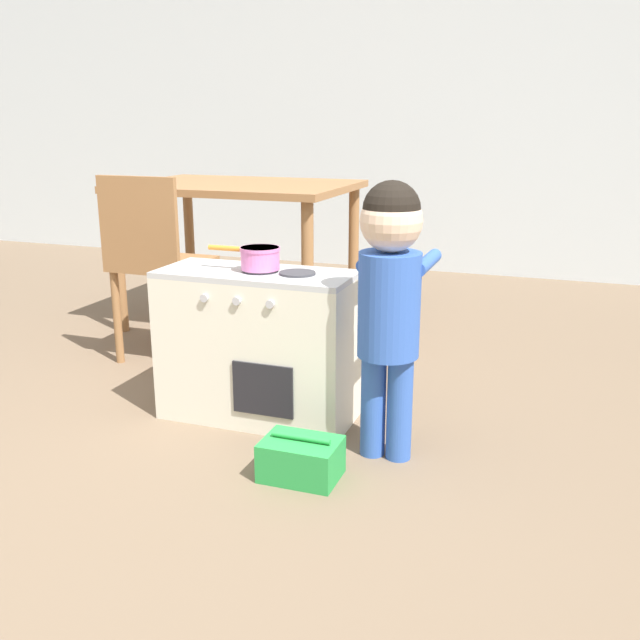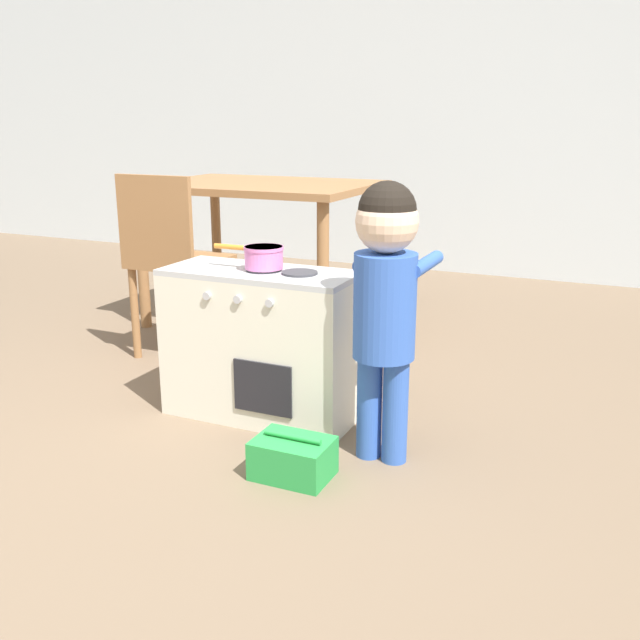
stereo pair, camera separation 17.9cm
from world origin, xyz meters
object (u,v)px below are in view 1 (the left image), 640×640
object	(u,v)px
toy_basket	(301,459)
child_figure	(390,284)
dining_table	(239,202)
dining_chair_near	(156,261)
play_kitchen	(258,345)
toy_pot	(259,257)

from	to	relation	value
toy_basket	child_figure	bearing A→B (deg)	48.73
child_figure	dining_table	bearing A→B (deg)	131.64
dining_table	dining_chair_near	distance (m)	0.71
play_kitchen	toy_basket	world-z (taller)	play_kitchen
dining_chair_near	play_kitchen	bearing A→B (deg)	-32.28
toy_basket	dining_table	size ratio (longest dim) A/B	0.20
play_kitchen	child_figure	bearing A→B (deg)	-16.10
play_kitchen	toy_pot	bearing A→B (deg)	2.04
dining_table	toy_pot	bearing A→B (deg)	-60.90
toy_pot	dining_chair_near	world-z (taller)	dining_chair_near
dining_table	dining_chair_near	bearing A→B (deg)	-96.48
play_kitchen	toy_basket	xyz separation A→B (m)	(0.31, -0.38, -0.21)
dining_table	dining_chair_near	world-z (taller)	dining_chair_near
child_figure	dining_chair_near	bearing A→B (deg)	154.17
play_kitchen	dining_table	bearing A→B (deg)	118.56
toy_pot	dining_table	xyz separation A→B (m)	(-0.62, 1.11, 0.05)
toy_pot	child_figure	size ratio (longest dim) A/B	0.30
toy_basket	dining_table	world-z (taller)	dining_table
play_kitchen	toy_basket	distance (m)	0.54
play_kitchen	dining_chair_near	bearing A→B (deg)	147.72
child_figure	dining_chair_near	distance (m)	1.34
toy_pot	child_figure	world-z (taller)	child_figure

